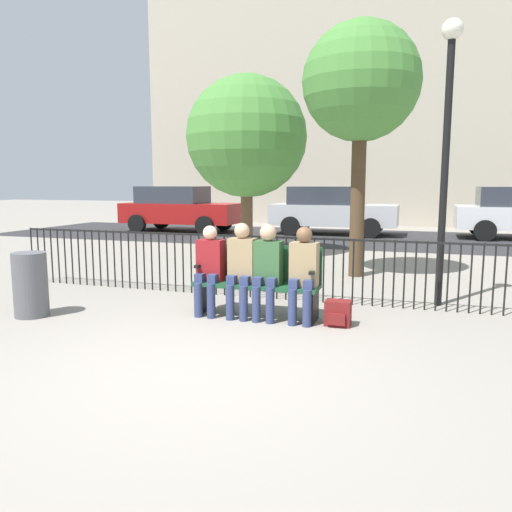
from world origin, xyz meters
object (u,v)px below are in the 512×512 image
object	(u,v)px
backpack	(338,313)
tree_1	(361,84)
seated_person_2	(267,267)
tree_0	(247,137)
seated_person_0	(209,266)
seated_person_3	(303,270)
park_bench	(258,279)
parked_car_2	(331,210)
trash_bin	(30,285)
seated_person_1	(241,265)
lamp_post	(447,122)
parked_car_0	(179,208)

from	to	relation	value
backpack	tree_1	xyz separation A→B (m)	(-0.20, 3.40, 3.31)
seated_person_2	tree_0	distance (m)	6.20
tree_0	tree_1	xyz separation A→B (m)	(2.86, -2.02, 0.67)
seated_person_0	seated_person_3	xyz separation A→B (m)	(1.25, 0.00, 0.01)
seated_person_2	seated_person_0	bearing A→B (deg)	-179.85
park_bench	seated_person_0	distance (m)	0.66
park_bench	backpack	distance (m)	1.13
parked_car_2	trash_bin	world-z (taller)	parked_car_2
seated_person_1	lamp_post	xyz separation A→B (m)	(2.44, 1.47, 1.86)
seated_person_3	lamp_post	xyz separation A→B (m)	(1.63, 1.47, 1.87)
lamp_post	trash_bin	size ratio (longest dim) A/B	4.62
tree_0	parked_car_2	bearing A→B (deg)	78.80
tree_1	park_bench	bearing A→B (deg)	-104.93
seated_person_3	tree_1	world-z (taller)	tree_1
parked_car_0	parked_car_2	size ratio (longest dim) A/B	1.00
tree_1	lamp_post	distance (m)	2.55
park_bench	lamp_post	distance (m)	3.33
backpack	park_bench	bearing A→B (deg)	172.48
tree_0	parked_car_0	world-z (taller)	tree_0
backpack	seated_person_1	bearing A→B (deg)	179.35
seated_person_0	parked_car_2	distance (m)	11.01
seated_person_2	lamp_post	size ratio (longest dim) A/B	0.31
seated_person_2	backpack	size ratio (longest dim) A/B	3.92
parked_car_2	trash_bin	xyz separation A→B (m)	(-1.92, -11.81, -0.42)
park_bench	trash_bin	world-z (taller)	park_bench
tree_1	parked_car_0	xyz separation A→B (m)	(-7.17, 6.97, -2.62)
seated_person_0	backpack	size ratio (longest dim) A/B	3.80
parked_car_2	seated_person_1	bearing A→B (deg)	-86.37
seated_person_2	tree_0	size ratio (longest dim) A/B	0.29
backpack	lamp_post	xyz separation A→B (m)	(1.19, 1.48, 2.39)
tree_1	lamp_post	bearing A→B (deg)	-54.12
backpack	tree_0	xyz separation A→B (m)	(-3.05, 5.43, 2.64)
seated_person_1	lamp_post	distance (m)	3.41
seated_person_1	parked_car_2	xyz separation A→B (m)	(-0.70, 11.00, 0.17)
park_bench	seated_person_3	distance (m)	0.66
parked_car_0	lamp_post	bearing A→B (deg)	-46.09
seated_person_3	tree_1	xyz separation A→B (m)	(0.24, 3.39, 2.80)
lamp_post	tree_1	bearing A→B (deg)	125.88
parked_car_0	seated_person_3	bearing A→B (deg)	-56.23
park_bench	seated_person_0	size ratio (longest dim) A/B	1.39
seated_person_1	trash_bin	size ratio (longest dim) A/B	1.46
seated_person_2	parked_car_2	xyz separation A→B (m)	(-1.05, 11.00, 0.16)
seated_person_2	parked_car_0	world-z (taller)	parked_car_0
parked_car_0	park_bench	bearing A→B (deg)	-58.38
seated_person_0	backpack	xyz separation A→B (m)	(1.69, -0.01, -0.50)
seated_person_1	seated_person_3	size ratio (longest dim) A/B	1.02
seated_person_3	lamp_post	bearing A→B (deg)	41.93
seated_person_1	tree_1	distance (m)	4.51
tree_0	trash_bin	size ratio (longest dim) A/B	5.05
seated_person_2	tree_0	bearing A→B (deg)	111.67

